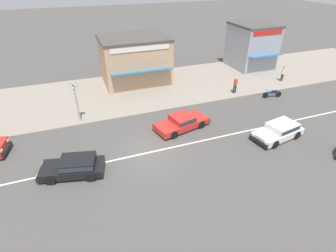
% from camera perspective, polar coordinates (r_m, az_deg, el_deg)
% --- Properties ---
extents(ground_plane, '(160.00, 160.00, 0.00)m').
position_cam_1_polar(ground_plane, '(17.98, -4.27, -5.81)').
color(ground_plane, '#4C4947').
extents(lane_centre_stripe, '(50.40, 0.14, 0.01)m').
position_cam_1_polar(lane_centre_stripe, '(17.98, -4.27, -5.80)').
color(lane_centre_stripe, silver).
rests_on(lane_centre_stripe, ground).
extents(kerb_strip, '(68.00, 10.00, 0.15)m').
position_cam_1_polar(kerb_strip, '(26.65, -10.68, 7.04)').
color(kerb_strip, gray).
rests_on(kerb_strip, ground).
extents(hatchback_white_0, '(4.08, 2.29, 1.10)m').
position_cam_1_polar(hatchback_white_0, '(20.82, 23.07, -0.88)').
color(hatchback_white_0, white).
rests_on(hatchback_white_0, ground).
extents(sedan_red_1, '(4.62, 2.73, 1.06)m').
position_cam_1_polar(sedan_red_1, '(20.33, 3.05, 0.90)').
color(sedan_red_1, red).
rests_on(sedan_red_1, ground).
extents(hatchback_black_3, '(4.06, 2.44, 1.10)m').
position_cam_1_polar(hatchback_black_3, '(16.89, -19.68, -8.21)').
color(hatchback_black_3, black).
rests_on(hatchback_black_3, ground).
extents(motorcycle_0, '(1.89, 0.62, 0.80)m').
position_cam_1_polar(motorcycle_0, '(27.23, 21.72, 6.63)').
color(motorcycle_0, black).
rests_on(motorcycle_0, ground).
extents(street_clock, '(0.59, 0.22, 3.39)m').
position_cam_1_polar(street_clock, '(21.28, -19.63, 6.84)').
color(street_clock, '#9E9EA3').
rests_on(street_clock, kerb_strip).
extents(pedestrian_mid_kerb, '(0.34, 0.34, 1.62)m').
position_cam_1_polar(pedestrian_mid_kerb, '(31.22, 23.77, 10.59)').
color(pedestrian_mid_kerb, '#4C4238').
rests_on(pedestrian_mid_kerb, kerb_strip).
extents(pedestrian_by_shop, '(0.34, 0.34, 1.63)m').
position_cam_1_polar(pedestrian_by_shop, '(26.56, 14.46, 8.89)').
color(pedestrian_by_shop, '#232838').
rests_on(pedestrian_by_shop, kerb_strip).
extents(shopfront_corner_warung, '(4.55, 5.69, 5.06)m').
position_cam_1_polar(shopfront_corner_warung, '(34.39, 17.73, 16.32)').
color(shopfront_corner_warung, '#999EA8').
rests_on(shopfront_corner_warung, kerb_strip).
extents(shopfront_mid_block, '(6.80, 6.33, 4.69)m').
position_cam_1_polar(shopfront_mid_block, '(28.52, -7.31, 14.18)').
color(shopfront_mid_block, tan).
rests_on(shopfront_mid_block, kerb_strip).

